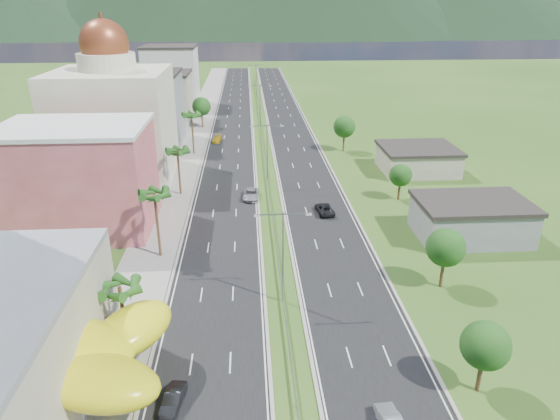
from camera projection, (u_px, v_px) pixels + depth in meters
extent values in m
plane|color=#2D5119|center=(290.00, 360.00, 47.32)|extent=(500.00, 500.00, 0.00)
cube|color=black|center=(232.00, 131.00, 129.59)|extent=(11.00, 260.00, 0.04)
cube|color=black|center=(290.00, 130.00, 130.50)|extent=(11.00, 260.00, 0.04)
cube|color=gray|center=(195.00, 132.00, 129.00)|extent=(7.00, 260.00, 0.12)
cube|color=gray|center=(263.00, 147.00, 113.27)|extent=(0.08, 216.00, 0.28)
cube|color=gray|center=(255.00, 81.00, 207.14)|extent=(0.10, 0.12, 0.70)
cylinder|color=gray|center=(283.00, 259.00, 54.38)|extent=(0.20, 0.20, 11.00)
cube|color=gray|center=(269.00, 215.00, 52.23)|extent=(2.88, 0.12, 0.12)
cube|color=gray|center=(297.00, 214.00, 52.40)|extent=(2.88, 0.12, 0.12)
cube|color=silver|center=(257.00, 216.00, 52.19)|extent=(0.60, 0.25, 0.18)
cube|color=silver|center=(309.00, 214.00, 52.52)|extent=(0.60, 0.25, 0.18)
cylinder|color=gray|center=(267.00, 154.00, 91.15)|extent=(0.20, 0.20, 11.00)
cube|color=gray|center=(259.00, 126.00, 89.00)|extent=(2.88, 0.12, 0.12)
cube|color=gray|center=(275.00, 126.00, 89.17)|extent=(2.88, 0.12, 0.12)
cube|color=silver|center=(252.00, 127.00, 88.96)|extent=(0.60, 0.25, 0.18)
cube|color=silver|center=(282.00, 126.00, 89.29)|extent=(0.60, 0.25, 0.18)
cylinder|color=gray|center=(260.00, 106.00, 132.51)|extent=(0.20, 0.20, 11.00)
cube|color=gray|center=(254.00, 86.00, 130.36)|extent=(2.88, 0.12, 0.12)
cube|color=gray|center=(265.00, 86.00, 130.54)|extent=(2.88, 0.12, 0.12)
cube|color=silver|center=(249.00, 86.00, 130.32)|extent=(0.60, 0.25, 0.18)
cube|color=silver|center=(270.00, 86.00, 130.65)|extent=(0.60, 0.25, 0.18)
cylinder|color=gray|center=(256.00, 81.00, 173.88)|extent=(0.20, 0.20, 11.00)
cube|color=gray|center=(252.00, 65.00, 171.73)|extent=(2.88, 0.12, 0.12)
cube|color=gray|center=(260.00, 65.00, 171.90)|extent=(2.88, 0.12, 0.12)
cube|color=silver|center=(248.00, 65.00, 171.69)|extent=(0.60, 0.25, 0.18)
cube|color=silver|center=(264.00, 65.00, 172.02)|extent=(0.60, 0.25, 0.18)
cylinder|color=gray|center=(17.00, 369.00, 43.25)|extent=(0.50, 0.50, 4.00)
cylinder|color=gray|center=(82.00, 408.00, 39.08)|extent=(0.50, 0.50, 4.00)
cylinder|color=gray|center=(122.00, 364.00, 43.79)|extent=(0.50, 0.50, 4.00)
cube|color=#B94C4C|center=(79.00, 180.00, 72.12)|extent=(20.00, 15.00, 15.00)
cube|color=beige|center=(115.00, 126.00, 92.29)|extent=(20.00, 20.00, 20.00)
cylinder|color=beige|center=(107.00, 62.00, 87.82)|extent=(10.00, 10.00, 3.00)
sphere|color=brown|center=(104.00, 44.00, 86.65)|extent=(8.40, 8.40, 8.40)
cube|color=gray|center=(146.00, 109.00, 116.11)|extent=(16.00, 15.00, 16.00)
cube|color=#A39A86|center=(161.00, 99.00, 136.92)|extent=(16.00, 15.00, 13.00)
cube|color=silver|center=(172.00, 77.00, 157.09)|extent=(16.00, 15.00, 18.00)
cube|color=gray|center=(471.00, 221.00, 71.03)|extent=(15.00, 10.00, 5.00)
cube|color=#A39A86|center=(417.00, 160.00, 98.85)|extent=(14.00, 12.00, 4.40)
cylinder|color=#47301C|center=(124.00, 321.00, 46.76)|extent=(0.36, 0.36, 7.50)
cylinder|color=#47301C|center=(158.00, 225.00, 64.85)|extent=(0.36, 0.36, 9.00)
cylinder|color=#47301C|center=(179.00, 173.00, 86.19)|extent=(0.36, 0.36, 8.00)
cylinder|color=#47301C|center=(193.00, 134.00, 109.02)|extent=(0.36, 0.36, 8.80)
cylinder|color=#47301C|center=(202.00, 118.00, 132.76)|extent=(0.40, 0.40, 4.90)
sphere|color=#23551A|center=(201.00, 106.00, 131.53)|extent=(4.90, 4.90, 4.90)
cylinder|color=#47301C|center=(480.00, 371.00, 42.88)|extent=(0.40, 0.40, 4.20)
sphere|color=#23551A|center=(485.00, 345.00, 41.83)|extent=(4.20, 4.20, 4.20)
cylinder|color=#47301C|center=(442.00, 270.00, 58.62)|extent=(0.40, 0.40, 4.55)
sphere|color=#23551A|center=(446.00, 248.00, 57.48)|extent=(4.55, 4.55, 4.55)
cylinder|color=#47301C|center=(399.00, 189.00, 84.68)|extent=(0.40, 0.40, 3.85)
sphere|color=#23551A|center=(401.00, 175.00, 83.72)|extent=(3.85, 3.85, 3.85)
cylinder|color=#47301C|center=(344.00, 140.00, 111.81)|extent=(0.40, 0.40, 4.90)
sphere|color=#23551A|center=(344.00, 127.00, 110.59)|extent=(4.90, 4.90, 4.90)
imported|color=black|center=(173.00, 399.00, 41.72)|extent=(2.03, 4.20, 1.33)
imported|color=#999AA0|center=(251.00, 194.00, 85.52)|extent=(2.86, 5.61, 1.52)
imported|color=gold|center=(217.00, 139.00, 119.80)|extent=(2.52, 4.81, 1.33)
imported|color=black|center=(324.00, 209.00, 79.63)|extent=(2.87, 5.39, 1.44)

